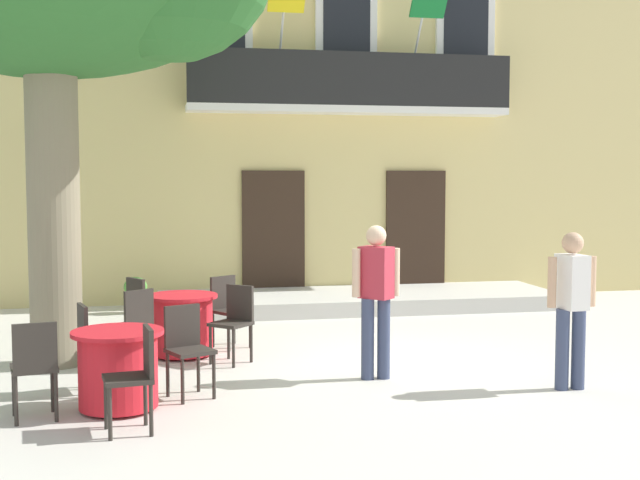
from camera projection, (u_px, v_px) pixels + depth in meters
name	position (u px, v px, depth m)	size (l,w,h in m)	color
ground_plane	(366.00, 361.00, 9.95)	(120.00, 120.00, 0.00)	beige
building_facade	(323.00, 98.00, 16.67)	(13.00, 5.09, 7.50)	#DBC67F
entrance_step_platform	(359.00, 300.00, 14.02)	(6.62, 2.01, 0.25)	silver
cafe_table_near_tree	(118.00, 369.00, 7.87)	(0.86, 0.86, 0.76)	red
cafe_chair_near_tree_0	(187.00, 344.00, 8.34)	(0.53, 0.53, 0.91)	#2D2823
cafe_chair_near_tree_1	(93.00, 341.00, 8.49)	(0.49, 0.49, 0.91)	#2D2823
cafe_chair_near_tree_2	(35.00, 363.00, 7.49)	(0.47, 0.47, 0.91)	#2D2823
cafe_chair_near_tree_3	(137.00, 371.00, 7.18)	(0.45, 0.45, 0.91)	#2D2823
cafe_table_middle	(182.00, 324.00, 10.22)	(0.86, 0.86, 0.76)	red
cafe_chair_middle_0	(143.00, 307.00, 10.69)	(0.55, 0.55, 0.91)	#2D2823
cafe_chair_middle_1	(134.00, 322.00, 9.62)	(0.56, 0.56, 0.91)	#2D2823
cafe_chair_middle_2	(235.00, 318.00, 9.88)	(0.57, 0.57, 0.91)	#2D2823
cafe_chair_middle_3	(228.00, 306.00, 10.78)	(0.55, 0.55, 0.91)	#2D2823
ground_planter_left	(136.00, 293.00, 13.44)	(0.37, 0.37, 0.58)	slate
pedestrian_near_entrance	(376.00, 292.00, 9.03)	(0.53, 0.40, 1.68)	#384260
pedestrian_mid_plaza	(571.00, 301.00, 8.59)	(0.53, 0.36, 1.63)	#384260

